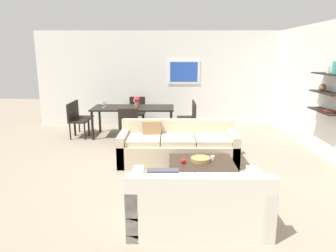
# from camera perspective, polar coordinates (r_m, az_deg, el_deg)

# --- Properties ---
(ground_plane) EXTENTS (18.00, 18.00, 0.00)m
(ground_plane) POSITION_cam_1_polar(r_m,az_deg,el_deg) (5.77, 1.24, -7.72)
(ground_plane) COLOR gray
(back_wall_unit) EXTENTS (8.40, 0.09, 2.70)m
(back_wall_unit) POSITION_cam_1_polar(r_m,az_deg,el_deg) (8.96, 2.94, 8.63)
(back_wall_unit) COLOR silver
(back_wall_unit) RESTS_ON ground
(right_wall_shelf_unit) EXTENTS (0.34, 8.20, 2.70)m
(right_wall_shelf_unit) POSITION_cam_1_polar(r_m,az_deg,el_deg) (6.78, 27.87, 5.66)
(right_wall_shelf_unit) COLOR silver
(right_wall_shelf_unit) RESTS_ON ground
(sofa_beige) EXTENTS (2.23, 0.90, 0.78)m
(sofa_beige) POSITION_cam_1_polar(r_m,az_deg,el_deg) (6.00, 1.75, -3.97)
(sofa_beige) COLOR beige
(sofa_beige) RESTS_ON ground
(loveseat_white) EXTENTS (1.65, 0.90, 0.78)m
(loveseat_white) POSITION_cam_1_polar(r_m,az_deg,el_deg) (3.88, 5.41, -13.98)
(loveseat_white) COLOR silver
(loveseat_white) RESTS_ON ground
(coffee_table) EXTENTS (1.03, 0.93, 0.38)m
(coffee_table) POSITION_cam_1_polar(r_m,az_deg,el_deg) (5.01, 6.20, -8.81)
(coffee_table) COLOR #38281E
(coffee_table) RESTS_ON ground
(decorative_bowl) EXTENTS (0.32, 0.32, 0.07)m
(decorative_bowl) POSITION_cam_1_polar(r_m,az_deg,el_deg) (5.00, 6.02, -6.10)
(decorative_bowl) COLOR #99844C
(decorative_bowl) RESTS_ON coffee_table
(candle_jar) EXTENTS (0.07, 0.07, 0.07)m
(candle_jar) POSITION_cam_1_polar(r_m,az_deg,el_deg) (5.08, 8.23, -5.87)
(candle_jar) COLOR silver
(candle_jar) RESTS_ON coffee_table
(apple_on_coffee_table) EXTENTS (0.09, 0.09, 0.09)m
(apple_on_coffee_table) POSITION_cam_1_polar(r_m,az_deg,el_deg) (4.88, 2.87, -6.44)
(apple_on_coffee_table) COLOR red
(apple_on_coffee_table) RESTS_ON coffee_table
(dining_table) EXTENTS (2.04, 0.91, 0.75)m
(dining_table) POSITION_cam_1_polar(r_m,az_deg,el_deg) (7.87, -6.44, 3.03)
(dining_table) COLOR black
(dining_table) RESTS_ON ground
(dining_chair_head) EXTENTS (0.44, 0.44, 0.88)m
(dining_chair_head) POSITION_cam_1_polar(r_m,az_deg,el_deg) (8.75, -5.74, 2.86)
(dining_chair_head) COLOR black
(dining_chair_head) RESTS_ON ground
(dining_chair_right_near) EXTENTS (0.44, 0.44, 0.88)m
(dining_chair_right_near) POSITION_cam_1_polar(r_m,az_deg,el_deg) (7.66, 4.08, 1.43)
(dining_chair_right_near) COLOR black
(dining_chair_right_near) RESTS_ON ground
(dining_chair_foot) EXTENTS (0.44, 0.44, 0.88)m
(dining_chair_foot) POSITION_cam_1_polar(r_m,az_deg,el_deg) (7.07, -7.22, 0.36)
(dining_chair_foot) COLOR black
(dining_chair_foot) RESTS_ON ground
(dining_chair_left_far) EXTENTS (0.44, 0.44, 0.88)m
(dining_chair_left_far) POSITION_cam_1_polar(r_m,az_deg,el_deg) (8.39, -15.96, 1.98)
(dining_chair_left_far) COLOR black
(dining_chair_left_far) RESTS_ON ground
(dining_chair_right_far) EXTENTS (0.44, 0.44, 0.88)m
(dining_chair_right_far) POSITION_cam_1_polar(r_m,az_deg,el_deg) (8.06, 3.90, 2.02)
(dining_chair_right_far) COLOR black
(dining_chair_right_far) RESTS_ON ground
(dining_chair_left_near) EXTENTS (0.44, 0.44, 0.88)m
(dining_chair_left_near) POSITION_cam_1_polar(r_m,az_deg,el_deg) (8.01, -16.78, 1.41)
(dining_chair_left_near) COLOR black
(dining_chair_left_near) RESTS_ON ground
(wine_glass_left_near) EXTENTS (0.06, 0.06, 0.16)m
(wine_glass_left_near) POSITION_cam_1_polar(r_m,az_deg,el_deg) (7.86, -11.93, 4.13)
(wine_glass_left_near) COLOR silver
(wine_glass_left_near) RESTS_ON dining_table
(wine_glass_head) EXTENTS (0.08, 0.08, 0.16)m
(wine_glass_head) POSITION_cam_1_polar(r_m,az_deg,el_deg) (8.23, -6.14, 4.76)
(wine_glass_head) COLOR silver
(wine_glass_head) RESTS_ON dining_table
(wine_glass_left_far) EXTENTS (0.06, 0.06, 0.14)m
(wine_glass_left_far) POSITION_cam_1_polar(r_m,az_deg,el_deg) (8.08, -11.58, 4.25)
(wine_glass_left_far) COLOR silver
(wine_glass_left_far) RESTS_ON dining_table
(centerpiece_vase) EXTENTS (0.16, 0.16, 0.28)m
(centerpiece_vase) POSITION_cam_1_polar(r_m,az_deg,el_deg) (7.82, -5.78, 4.65)
(centerpiece_vase) COLOR olive
(centerpiece_vase) RESTS_ON dining_table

